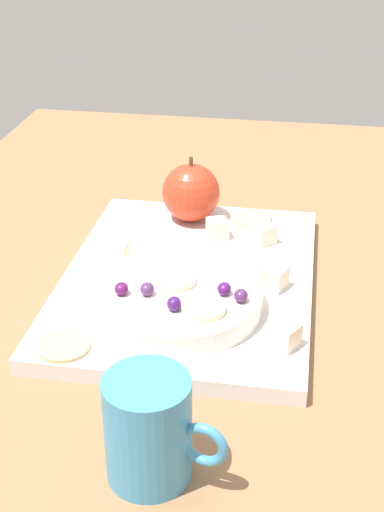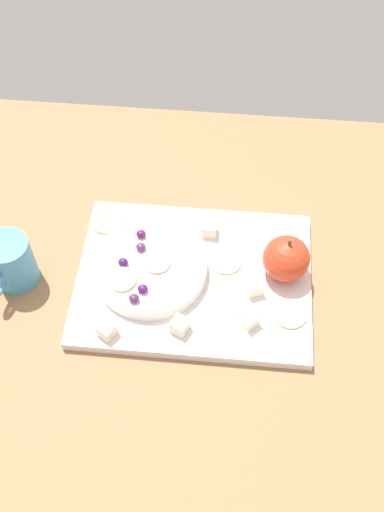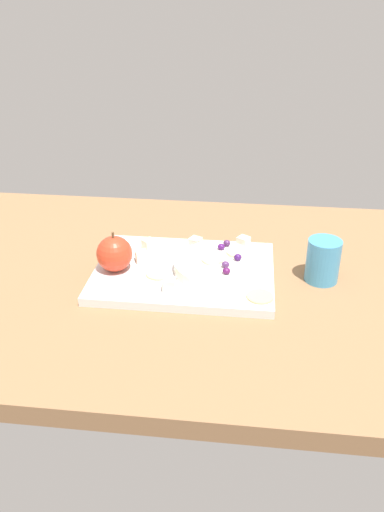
{
  "view_description": "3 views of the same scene",
  "coord_description": "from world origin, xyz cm",
  "px_view_note": "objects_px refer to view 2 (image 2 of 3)",
  "views": [
    {
      "loc": [
        72.89,
        11.82,
        47.82
      ],
      "look_at": [
        4.39,
        0.37,
        9.57
      ],
      "focal_mm": 51.08,
      "sensor_mm": 36.0,
      "label": 1
    },
    {
      "loc": [
        -2.72,
        52.16,
        87.15
      ],
      "look_at": [
        2.24,
        -2.04,
        9.06
      ],
      "focal_mm": 42.03,
      "sensor_mm": 36.0,
      "label": 2
    },
    {
      "loc": [
        14.71,
        -96.52,
        60.74
      ],
      "look_at": [
        3.39,
        -0.08,
        8.56
      ],
      "focal_mm": 36.71,
      "sensor_mm": 36.0,
      "label": 3
    }
  ],
  "objects_px": {
    "serving_dish": "(150,268)",
    "grape_3": "(141,234)",
    "grape_2": "(124,260)",
    "apple_slice_0": "(157,262)",
    "cheese_cube_3": "(107,330)",
    "cup": "(12,262)",
    "grape_1": "(141,247)",
    "cheese_cube_1": "(180,326)",
    "cracker_2": "(226,261)",
    "cheese_cube_2": "(254,287)",
    "cracker_0": "(290,314)",
    "apple_whole": "(286,259)",
    "cheese_cube_0": "(208,229)",
    "platter": "(194,279)",
    "apple_slice_1": "(122,280)",
    "grape_0": "(134,298)",
    "cheese_cube_4": "(249,319)",
    "cracker_1": "(106,222)",
    "grape_4": "(143,289)"
  },
  "relations": [
    {
      "from": "serving_dish",
      "to": "grape_2",
      "type": "distance_m",
      "value": 0.05
    },
    {
      "from": "cheese_cube_3",
      "to": "grape_4",
      "type": "distance_m",
      "value": 0.08
    },
    {
      "from": "serving_dish",
      "to": "grape_3",
      "type": "distance_m",
      "value": 0.06
    },
    {
      "from": "cheese_cube_2",
      "to": "cheese_cube_4",
      "type": "height_order",
      "value": "same"
    },
    {
      "from": "cracker_0",
      "to": "grape_1",
      "type": "height_order",
      "value": "grape_1"
    },
    {
      "from": "cracker_1",
      "to": "apple_slice_0",
      "type": "distance_m",
      "value": 0.14
    },
    {
      "from": "cup",
      "to": "cheese_cube_2",
      "type": "bearing_deg",
      "value": 179.78
    },
    {
      "from": "cracker_1",
      "to": "apple_slice_0",
      "type": "bearing_deg",
      "value": 137.5
    },
    {
      "from": "grape_4",
      "to": "apple_slice_0",
      "type": "height_order",
      "value": "grape_4"
    },
    {
      "from": "cheese_cube_1",
      "to": "cheese_cube_4",
      "type": "distance_m",
      "value": 0.11
    },
    {
      "from": "cracker_2",
      "to": "grape_0",
      "type": "distance_m",
      "value": 0.17
    },
    {
      "from": "serving_dish",
      "to": "cheese_cube_3",
      "type": "xyz_separation_m",
      "value": [
        0.05,
        0.12,
        0.0
      ]
    },
    {
      "from": "grape_2",
      "to": "cheese_cube_4",
      "type": "bearing_deg",
      "value": 159.04
    },
    {
      "from": "cheese_cube_1",
      "to": "grape_0",
      "type": "bearing_deg",
      "value": -22.6
    },
    {
      "from": "cheese_cube_1",
      "to": "cracker_2",
      "type": "distance_m",
      "value": 0.15
    },
    {
      "from": "grape_0",
      "to": "apple_slice_0",
      "type": "xyz_separation_m",
      "value": [
        -0.03,
        -0.07,
        -0.0
      ]
    },
    {
      "from": "apple_whole",
      "to": "cracker_0",
      "type": "bearing_deg",
      "value": 97.43
    },
    {
      "from": "cheese_cube_0",
      "to": "cracker_1",
      "type": "distance_m",
      "value": 0.18
    },
    {
      "from": "cracker_2",
      "to": "grape_0",
      "type": "height_order",
      "value": "grape_0"
    },
    {
      "from": "grape_2",
      "to": "apple_slice_1",
      "type": "xyz_separation_m",
      "value": [
        -0.0,
        0.03,
        -0.0
      ]
    },
    {
      "from": "apple_whole",
      "to": "apple_slice_0",
      "type": "xyz_separation_m",
      "value": [
        0.2,
        0.02,
        -0.01
      ]
    },
    {
      "from": "cheese_cube_2",
      "to": "grape_4",
      "type": "distance_m",
      "value": 0.18
    },
    {
      "from": "platter",
      "to": "cheese_cube_2",
      "type": "height_order",
      "value": "cheese_cube_2"
    },
    {
      "from": "platter",
      "to": "cheese_cube_4",
      "type": "xyz_separation_m",
      "value": [
        -0.09,
        0.08,
        0.02
      ]
    },
    {
      "from": "grape_3",
      "to": "serving_dish",
      "type": "bearing_deg",
      "value": 111.84
    },
    {
      "from": "apple_whole",
      "to": "cheese_cube_1",
      "type": "height_order",
      "value": "apple_whole"
    },
    {
      "from": "apple_whole",
      "to": "grape_3",
      "type": "bearing_deg",
      "value": -7.89
    },
    {
      "from": "serving_dish",
      "to": "grape_4",
      "type": "bearing_deg",
      "value": 86.01
    },
    {
      "from": "grape_1",
      "to": "apple_slice_0",
      "type": "relative_size",
      "value": 0.36
    },
    {
      "from": "cheese_cube_0",
      "to": "grape_1",
      "type": "xyz_separation_m",
      "value": [
        0.1,
        0.06,
        0.02
      ]
    },
    {
      "from": "platter",
      "to": "apple_slice_0",
      "type": "xyz_separation_m",
      "value": [
        0.06,
        -0.0,
        0.04
      ]
    },
    {
      "from": "cheese_cube_4",
      "to": "cracker_1",
      "type": "bearing_deg",
      "value": -34.64
    },
    {
      "from": "grape_1",
      "to": "cracker_2",
      "type": "bearing_deg",
      "value": -178.03
    },
    {
      "from": "cheese_cube_3",
      "to": "serving_dish",
      "type": "bearing_deg",
      "value": -113.16
    },
    {
      "from": "apple_slice_0",
      "to": "cheese_cube_2",
      "type": "bearing_deg",
      "value": 171.23
    },
    {
      "from": "cup",
      "to": "grape_1",
      "type": "bearing_deg",
      "value": -166.91
    },
    {
      "from": "cracker_2",
      "to": "apple_slice_0",
      "type": "distance_m",
      "value": 0.12
    },
    {
      "from": "cracker_2",
      "to": "grape_2",
      "type": "xyz_separation_m",
      "value": [
        0.16,
        0.03,
        0.03
      ]
    },
    {
      "from": "cheese_cube_3",
      "to": "grape_3",
      "type": "xyz_separation_m",
      "value": [
        -0.03,
        -0.17,
        0.02
      ]
    },
    {
      "from": "cheese_cube_2",
      "to": "apple_slice_1",
      "type": "height_order",
      "value": "apple_slice_1"
    },
    {
      "from": "apple_slice_0",
      "to": "cheese_cube_3",
      "type": "bearing_deg",
      "value": 62.86
    },
    {
      "from": "cheese_cube_0",
      "to": "platter",
      "type": "bearing_deg",
      "value": 79.94
    },
    {
      "from": "grape_3",
      "to": "cracker_0",
      "type": "bearing_deg",
      "value": 155.62
    },
    {
      "from": "cracker_2",
      "to": "apple_slice_1",
      "type": "xyz_separation_m",
      "value": [
        0.16,
        0.07,
        0.02
      ]
    },
    {
      "from": "cracker_2",
      "to": "grape_2",
      "type": "bearing_deg",
      "value": 11.36
    },
    {
      "from": "grape_4",
      "to": "cheese_cube_0",
      "type": "bearing_deg",
      "value": -123.1
    },
    {
      "from": "grape_4",
      "to": "apple_slice_0",
      "type": "bearing_deg",
      "value": -105.31
    },
    {
      "from": "cheese_cube_1",
      "to": "cracker_2",
      "type": "xyz_separation_m",
      "value": [
        -0.06,
        -0.13,
        -0.01
      ]
    },
    {
      "from": "serving_dish",
      "to": "apple_whole",
      "type": "relative_size",
      "value": 2.44
    },
    {
      "from": "cheese_cube_1",
      "to": "cheese_cube_3",
      "type": "xyz_separation_m",
      "value": [
        0.11,
        0.02,
        0.0
      ]
    }
  ]
}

